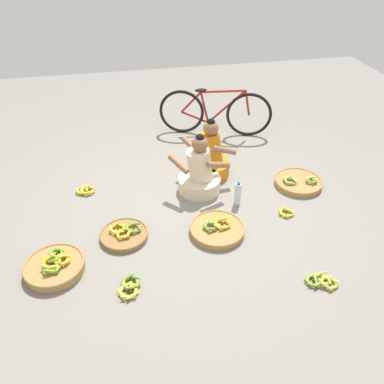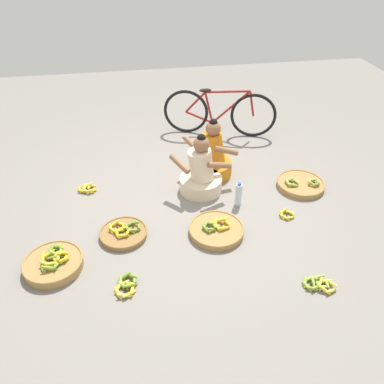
{
  "view_description": "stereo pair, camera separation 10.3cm",
  "coord_description": "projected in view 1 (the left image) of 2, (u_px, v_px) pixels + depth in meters",
  "views": [
    {
      "loc": [
        -0.65,
        -3.41,
        2.74
      ],
      "look_at": [
        0.0,
        -0.2,
        0.35
      ],
      "focal_mm": 35.29,
      "sensor_mm": 36.0,
      "label": 1
    },
    {
      "loc": [
        -0.55,
        -3.43,
        2.74
      ],
      "look_at": [
        0.0,
        -0.2,
        0.35
      ],
      "focal_mm": 35.29,
      "sensor_mm": 36.0,
      "label": 2
    }
  ],
  "objects": [
    {
      "name": "vendor_woman_behind",
      "position": [
        210.0,
        157.0,
        4.85
      ],
      "size": [
        0.64,
        0.52,
        0.78
      ],
      "color": "orange",
      "rests_on": "ground"
    },
    {
      "name": "ground_plane",
      "position": [
        189.0,
        206.0,
        4.42
      ],
      "size": [
        10.0,
        10.0,
        0.0
      ],
      "primitive_type": "plane",
      "color": "gray"
    },
    {
      "name": "banana_basket_front_left",
      "position": [
        217.0,
        229.0,
        4.03
      ],
      "size": [
        0.59,
        0.59,
        0.15
      ],
      "color": "#A87F47",
      "rests_on": "ground"
    },
    {
      "name": "bicycle_leaning",
      "position": [
        215.0,
        112.0,
        5.69
      ],
      "size": [
        1.64,
        0.55,
        0.73
      ],
      "color": "black",
      "rests_on": "ground"
    },
    {
      "name": "loose_bananas_back_left",
      "position": [
        320.0,
        281.0,
        3.48
      ],
      "size": [
        0.31,
        0.24,
        0.08
      ],
      "color": "#9EB747",
      "rests_on": "ground"
    },
    {
      "name": "vendor_woman_front",
      "position": [
        199.0,
        173.0,
        4.54
      ],
      "size": [
        0.71,
        0.52,
        0.77
      ],
      "color": "beige",
      "rests_on": "ground"
    },
    {
      "name": "loose_bananas_front_center",
      "position": [
        85.0,
        191.0,
        4.62
      ],
      "size": [
        0.26,
        0.21,
        0.09
      ],
      "color": "yellow",
      "rests_on": "ground"
    },
    {
      "name": "banana_basket_back_right",
      "position": [
        124.0,
        234.0,
        3.97
      ],
      "size": [
        0.51,
        0.51,
        0.12
      ],
      "color": "olive",
      "rests_on": "ground"
    },
    {
      "name": "loose_bananas_near_bicycle",
      "position": [
        286.0,
        213.0,
        4.29
      ],
      "size": [
        0.2,
        0.2,
        0.08
      ],
      "color": "yellow",
      "rests_on": "ground"
    },
    {
      "name": "banana_basket_near_vendor",
      "position": [
        298.0,
        182.0,
        4.75
      ],
      "size": [
        0.59,
        0.59,
        0.13
      ],
      "color": "#A87F47",
      "rests_on": "ground"
    },
    {
      "name": "banana_basket_mid_left",
      "position": [
        55.0,
        266.0,
        3.58
      ],
      "size": [
        0.57,
        0.57,
        0.17
      ],
      "color": "#A87F47",
      "rests_on": "ground"
    },
    {
      "name": "water_bottle",
      "position": [
        238.0,
        194.0,
        4.38
      ],
      "size": [
        0.08,
        0.08,
        0.31
      ],
      "color": "silver",
      "rests_on": "ground"
    },
    {
      "name": "loose_bananas_mid_right",
      "position": [
        130.0,
        286.0,
        3.42
      ],
      "size": [
        0.25,
        0.32,
        0.1
      ],
      "color": "olive",
      "rests_on": "ground"
    }
  ]
}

